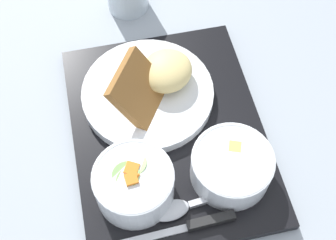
# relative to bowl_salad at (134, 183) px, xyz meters

# --- Properties ---
(ground_plane) EXTENTS (4.00, 4.00, 0.00)m
(ground_plane) POSITION_rel_bowl_salad_xyz_m (0.08, -0.08, -0.05)
(ground_plane) COLOR #99A3AD
(serving_tray) EXTENTS (0.41, 0.33, 0.02)m
(serving_tray) POSITION_rel_bowl_salad_xyz_m (0.08, -0.08, -0.04)
(serving_tray) COLOR black
(serving_tray) RESTS_ON ground_plane
(bowl_salad) EXTENTS (0.11, 0.11, 0.07)m
(bowl_salad) POSITION_rel_bowl_salad_xyz_m (0.00, 0.00, 0.00)
(bowl_salad) COLOR silver
(bowl_salad) RESTS_ON serving_tray
(bowl_soup) EXTENTS (0.12, 0.12, 0.05)m
(bowl_soup) POSITION_rel_bowl_salad_xyz_m (-0.02, -0.14, -0.01)
(bowl_soup) COLOR silver
(bowl_soup) RESTS_ON serving_tray
(plate_main) EXTENTS (0.21, 0.21, 0.09)m
(plate_main) POSITION_rel_bowl_salad_xyz_m (0.15, -0.07, -0.02)
(plate_main) COLOR silver
(plate_main) RESTS_ON serving_tray
(knife) EXTENTS (0.03, 0.18, 0.01)m
(knife) POSITION_rel_bowl_salad_xyz_m (-0.07, -0.07, -0.03)
(knife) COLOR silver
(knife) RESTS_ON serving_tray
(spoon) EXTENTS (0.03, 0.16, 0.01)m
(spoon) POSITION_rel_bowl_salad_xyz_m (-0.04, -0.06, -0.03)
(spoon) COLOR silver
(spoon) RESTS_ON serving_tray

